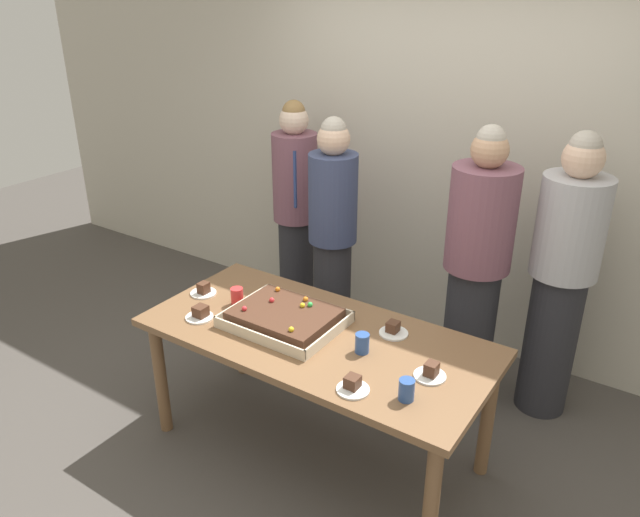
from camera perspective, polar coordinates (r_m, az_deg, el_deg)
name	(u,v)px	position (r m, az deg, el deg)	size (l,w,h in m)	color
ground_plane	(316,448)	(3.62, -0.33, -17.27)	(12.00, 12.00, 0.00)	#4C4742
interior_back_panel	(451,131)	(4.22, 12.14, 11.51)	(8.00, 0.12, 3.00)	beige
party_table	(316,348)	(3.21, -0.36, -8.39)	(1.82, 0.86, 0.75)	brown
sheet_cake	(285,318)	(3.23, -3.31, -5.52)	(0.58, 0.46, 0.11)	beige
plated_slice_near_left	(431,372)	(2.89, 10.27, -10.42)	(0.15, 0.15, 0.07)	white
plated_slice_near_right	(393,330)	(3.18, 6.85, -6.65)	(0.15, 0.15, 0.06)	white
plated_slice_far_left	(353,386)	(2.77, 3.07, -11.76)	(0.15, 0.15, 0.07)	white
plated_slice_far_right	(203,291)	(3.60, -10.84, -2.97)	(0.15, 0.15, 0.07)	white
plated_slice_center_front	(200,314)	(3.36, -11.12, -5.09)	(0.15, 0.15, 0.07)	white
drink_cup_nearest	(362,343)	(3.01, 3.95, -7.88)	(0.07, 0.07, 0.10)	#2D5199
drink_cup_middle	(237,296)	(3.45, -7.74, -3.52)	(0.07, 0.07, 0.10)	red
drink_cup_far_end	(407,390)	(2.72, 8.07, -12.03)	(0.07, 0.07, 0.10)	#2D5199
person_serving_front	(476,269)	(3.65, 14.33, -0.99)	(0.38, 0.38, 1.73)	#28282D
person_green_shirt_behind	(295,211)	(4.48, -2.30, 4.45)	(0.32, 0.32, 1.68)	#28282D
person_striped_tie_right	(562,277)	(3.71, 21.61, -1.61)	(0.37, 0.37, 1.72)	#28282D
person_far_right_suit	(333,238)	(3.99, 1.18, 1.88)	(0.31, 0.31, 1.67)	#28282D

